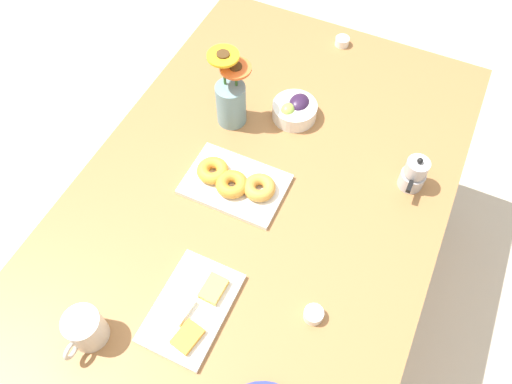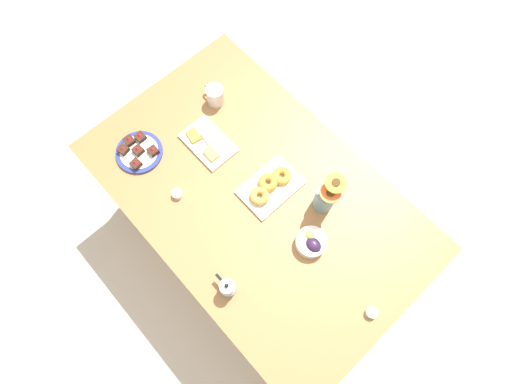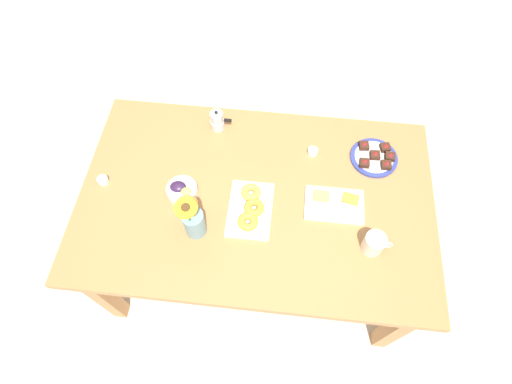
% 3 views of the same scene
% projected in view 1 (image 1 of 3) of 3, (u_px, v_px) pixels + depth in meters
% --- Properties ---
extents(ground_plane, '(6.00, 6.00, 0.00)m').
position_uv_depth(ground_plane, '(256.00, 298.00, 2.01)').
color(ground_plane, beige).
extents(dining_table, '(1.60, 1.00, 0.74)m').
position_uv_depth(dining_table, '(256.00, 215.00, 1.46)').
color(dining_table, '#9E6B3D').
rests_on(dining_table, ground_plane).
extents(coffee_mug, '(0.12, 0.09, 0.10)m').
position_uv_depth(coffee_mug, '(85.00, 329.00, 1.14)').
color(coffee_mug, beige).
rests_on(coffee_mug, dining_table).
extents(grape_bowl, '(0.14, 0.14, 0.07)m').
position_uv_depth(grape_bowl, '(295.00, 110.00, 1.53)').
color(grape_bowl, white).
rests_on(grape_bowl, dining_table).
extents(cheese_platter, '(0.26, 0.17, 0.03)m').
position_uv_depth(cheese_platter, '(192.00, 308.00, 1.20)').
color(cheese_platter, white).
rests_on(cheese_platter, dining_table).
extents(croissant_platter, '(0.19, 0.28, 0.05)m').
position_uv_depth(croissant_platter, '(235.00, 182.00, 1.39)').
color(croissant_platter, white).
rests_on(croissant_platter, dining_table).
extents(jam_cup_honey, '(0.05, 0.05, 0.03)m').
position_uv_depth(jam_cup_honey, '(342.00, 41.00, 1.72)').
color(jam_cup_honey, white).
rests_on(jam_cup_honey, dining_table).
extents(jam_cup_berry, '(0.05, 0.05, 0.03)m').
position_uv_depth(jam_cup_berry, '(314.00, 314.00, 1.19)').
color(jam_cup_berry, white).
rests_on(jam_cup_berry, dining_table).
extents(flower_vase, '(0.11, 0.12, 0.25)m').
position_uv_depth(flower_vase, '(231.00, 99.00, 1.47)').
color(flower_vase, '#6B939E').
rests_on(flower_vase, dining_table).
extents(moka_pot, '(0.11, 0.07, 0.12)m').
position_uv_depth(moka_pot, '(414.00, 174.00, 1.37)').
color(moka_pot, '#B7B7BC').
rests_on(moka_pot, dining_table).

